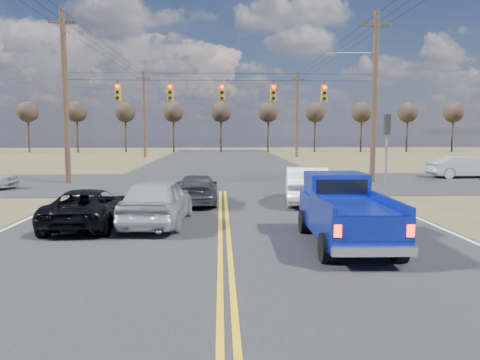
{
  "coord_description": "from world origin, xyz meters",
  "views": [
    {
      "loc": [
        -0.1,
        -9.58,
        3.03
      ],
      "look_at": [
        0.52,
        5.23,
        1.5
      ],
      "focal_mm": 35.0,
      "sensor_mm": 36.0,
      "label": 1
    }
  ],
  "objects_px": {
    "silver_suv": "(157,201)",
    "dgrey_car_queue": "(197,189)",
    "cross_car_east_near": "(463,167)",
    "black_suv": "(88,208)",
    "white_car_queue": "(306,185)",
    "pickup_truck": "(345,212)"
  },
  "relations": [
    {
      "from": "silver_suv",
      "to": "white_car_queue",
      "type": "relative_size",
      "value": 0.99
    },
    {
      "from": "pickup_truck",
      "to": "cross_car_east_near",
      "type": "height_order",
      "value": "pickup_truck"
    },
    {
      "from": "pickup_truck",
      "to": "black_suv",
      "type": "xyz_separation_m",
      "value": [
        -7.56,
        2.7,
        -0.28
      ]
    },
    {
      "from": "silver_suv",
      "to": "black_suv",
      "type": "height_order",
      "value": "silver_suv"
    },
    {
      "from": "silver_suv",
      "to": "dgrey_car_queue",
      "type": "distance_m",
      "value": 4.55
    },
    {
      "from": "silver_suv",
      "to": "white_car_queue",
      "type": "xyz_separation_m",
      "value": [
        5.69,
        4.42,
        -0.02
      ]
    },
    {
      "from": "dgrey_car_queue",
      "to": "cross_car_east_near",
      "type": "xyz_separation_m",
      "value": [
        16.92,
        10.4,
        0.11
      ]
    },
    {
      "from": "silver_suv",
      "to": "dgrey_car_queue",
      "type": "xyz_separation_m",
      "value": [
        1.07,
        4.42,
        -0.18
      ]
    },
    {
      "from": "black_suv",
      "to": "white_car_queue",
      "type": "height_order",
      "value": "white_car_queue"
    },
    {
      "from": "white_car_queue",
      "to": "dgrey_car_queue",
      "type": "height_order",
      "value": "white_car_queue"
    },
    {
      "from": "silver_suv",
      "to": "dgrey_car_queue",
      "type": "height_order",
      "value": "silver_suv"
    },
    {
      "from": "dgrey_car_queue",
      "to": "cross_car_east_near",
      "type": "relative_size",
      "value": 0.96
    },
    {
      "from": "dgrey_car_queue",
      "to": "pickup_truck",
      "type": "bearing_deg",
      "value": 119.2
    },
    {
      "from": "white_car_queue",
      "to": "cross_car_east_near",
      "type": "xyz_separation_m",
      "value": [
        12.3,
        10.4,
        -0.05
      ]
    },
    {
      "from": "pickup_truck",
      "to": "white_car_queue",
      "type": "xyz_separation_m",
      "value": [
        0.31,
        7.35,
        -0.12
      ]
    },
    {
      "from": "cross_car_east_near",
      "to": "silver_suv",
      "type": "bearing_deg",
      "value": 125.99
    },
    {
      "from": "black_suv",
      "to": "dgrey_car_queue",
      "type": "bearing_deg",
      "value": -125.64
    },
    {
      "from": "black_suv",
      "to": "cross_car_east_near",
      "type": "distance_m",
      "value": 25.16
    },
    {
      "from": "silver_suv",
      "to": "pickup_truck",
      "type": "bearing_deg",
      "value": 154.78
    },
    {
      "from": "white_car_queue",
      "to": "dgrey_car_queue",
      "type": "xyz_separation_m",
      "value": [
        -4.62,
        0.0,
        -0.16
      ]
    },
    {
      "from": "dgrey_car_queue",
      "to": "cross_car_east_near",
      "type": "bearing_deg",
      "value": -149.64
    },
    {
      "from": "black_suv",
      "to": "white_car_queue",
      "type": "distance_m",
      "value": 9.14
    }
  ]
}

